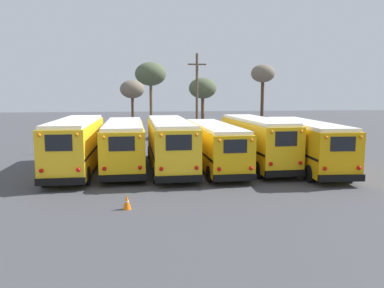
# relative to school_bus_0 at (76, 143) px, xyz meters

# --- Properties ---
(ground_plane) EXTENTS (160.00, 160.00, 0.00)m
(ground_plane) POSITION_rel_school_bus_0_xyz_m (7.43, 0.24, -1.82)
(ground_plane) COLOR #424247
(school_bus_0) EXTENTS (2.53, 10.31, 3.34)m
(school_bus_0) POSITION_rel_school_bus_0_xyz_m (0.00, 0.00, 0.00)
(school_bus_0) COLOR yellow
(school_bus_0) RESTS_ON ground
(school_bus_1) EXTENTS (2.76, 10.26, 3.12)m
(school_bus_1) POSITION_rel_school_bus_0_xyz_m (2.97, 0.53, -0.13)
(school_bus_1) COLOR yellow
(school_bus_1) RESTS_ON ground
(school_bus_2) EXTENTS (2.73, 10.95, 3.26)m
(school_bus_2) POSITION_rel_school_bus_0_xyz_m (5.94, 0.17, -0.05)
(school_bus_2) COLOR yellow
(school_bus_2) RESTS_ON ground
(school_bus_3) EXTENTS (2.63, 10.88, 2.94)m
(school_bus_3) POSITION_rel_school_bus_0_xyz_m (8.92, 0.11, -0.22)
(school_bus_3) COLOR #EAAA0F
(school_bus_3) RESTS_ON ground
(school_bus_4) EXTENTS (2.70, 10.18, 3.30)m
(school_bus_4) POSITION_rel_school_bus_0_xyz_m (11.89, 0.27, -0.03)
(school_bus_4) COLOR yellow
(school_bus_4) RESTS_ON ground
(school_bus_5) EXTENTS (3.14, 10.95, 3.13)m
(school_bus_5) POSITION_rel_school_bus_0_xyz_m (14.86, -0.88, -0.11)
(school_bus_5) COLOR #E5A00C
(school_bus_5) RESTS_ON ground
(utility_pole) EXTENTS (1.80, 0.25, 8.89)m
(utility_pole) POSITION_rel_school_bus_0_xyz_m (9.69, 12.93, 2.82)
(utility_pole) COLOR brown
(utility_pole) RESTS_ON ground
(bare_tree_0) EXTENTS (3.13, 3.13, 6.74)m
(bare_tree_0) POSITION_rel_school_bus_0_xyz_m (11.07, 17.83, 3.66)
(bare_tree_0) COLOR brown
(bare_tree_0) RESTS_ON ground
(bare_tree_1) EXTENTS (3.87, 3.87, 8.84)m
(bare_tree_1) POSITION_rel_school_bus_0_xyz_m (5.39, 23.28, 5.49)
(bare_tree_1) COLOR brown
(bare_tree_1) RESTS_ON ground
(bare_tree_2) EXTENTS (2.77, 2.77, 8.33)m
(bare_tree_2) POSITION_rel_school_bus_0_xyz_m (18.28, 18.39, 5.24)
(bare_tree_2) COLOR #473323
(bare_tree_2) RESTS_ON ground
(bare_tree_3) EXTENTS (2.63, 2.63, 6.41)m
(bare_tree_3) POSITION_rel_school_bus_0_xyz_m (3.22, 17.00, 3.52)
(bare_tree_3) COLOR #473323
(bare_tree_3) RESTS_ON ground
(fence_line) EXTENTS (22.92, 0.06, 1.42)m
(fence_line) POSITION_rel_school_bus_0_xyz_m (7.43, 7.49, -0.82)
(fence_line) COLOR #939399
(fence_line) RESTS_ON ground
(traffic_cone) EXTENTS (0.36, 0.36, 0.63)m
(traffic_cone) POSITION_rel_school_bus_0_xyz_m (3.43, -8.42, -1.50)
(traffic_cone) COLOR orange
(traffic_cone) RESTS_ON ground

